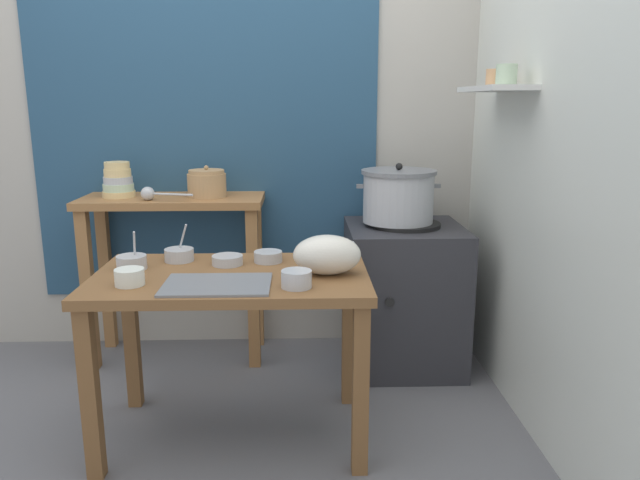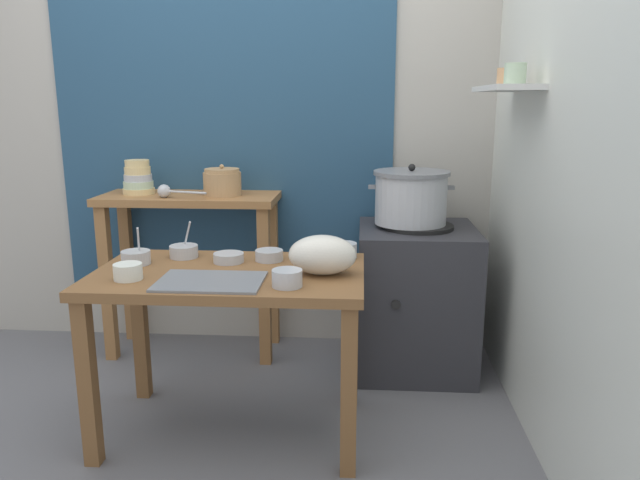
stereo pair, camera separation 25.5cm
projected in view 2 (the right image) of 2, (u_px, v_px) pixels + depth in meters
ground_plane at (214, 427)px, 2.64m from camera, size 9.00×9.00×0.00m
wall_back at (266, 118)px, 3.40m from camera, size 4.40×0.12×2.60m
wall_right at (552, 125)px, 2.44m from camera, size 0.30×3.20×2.60m
prep_table at (230, 296)px, 2.48m from camera, size 1.10×0.66×0.72m
back_shelf_table at (191, 235)px, 3.31m from camera, size 0.96×0.40×0.90m
stove_block at (415, 298)px, 3.17m from camera, size 0.60×0.61×0.78m
steamer_pot at (411, 197)px, 3.07m from camera, size 0.44×0.39×0.31m
clay_pot at (222, 182)px, 3.23m from camera, size 0.20×0.20×0.17m
bowl_stack_enamel at (138, 179)px, 3.27m from camera, size 0.17×0.17×0.19m
ladle at (166, 191)px, 3.15m from camera, size 0.28×0.10×0.07m
serving_tray at (210, 281)px, 2.29m from camera, size 0.40×0.28×0.01m
plastic_bag at (322, 255)px, 2.38m from camera, size 0.27×0.18×0.16m
prep_bowl_0 at (344, 250)px, 2.65m from camera, size 0.12×0.12×0.07m
prep_bowl_1 at (269, 255)px, 2.60m from camera, size 0.12×0.12×0.05m
prep_bowl_2 at (229, 257)px, 2.58m from camera, size 0.13×0.13×0.04m
prep_bowl_3 at (287, 277)px, 2.24m from camera, size 0.11×0.11×0.06m
prep_bowl_4 at (136, 257)px, 2.55m from camera, size 0.12×0.12×0.16m
prep_bowl_5 at (184, 251)px, 2.66m from camera, size 0.12×0.12×0.17m
prep_bowl_6 at (128, 271)px, 2.33m from camera, size 0.11×0.11×0.06m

